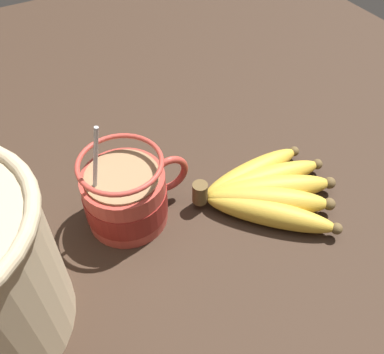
{
  "coord_description": "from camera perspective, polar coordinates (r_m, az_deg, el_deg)",
  "views": [
    {
      "loc": [
        -13.07,
        -37.1,
        46.44
      ],
      "look_at": [
        5.22,
        -4.58,
        7.16
      ],
      "focal_mm": 40.0,
      "sensor_mm": 36.0,
      "label": 1
    }
  ],
  "objects": [
    {
      "name": "banana_bunch",
      "position": [
        0.57,
        9.76,
        -1.86
      ],
      "size": [
        19.12,
        16.17,
        4.1
      ],
      "color": "brown",
      "rests_on": "table"
    },
    {
      "name": "table",
      "position": [
        0.6,
        -6.53,
        -2.81
      ],
      "size": [
        133.01,
        133.01,
        2.8
      ],
      "color": "#332319",
      "rests_on": "ground"
    },
    {
      "name": "coffee_mug",
      "position": [
        0.53,
        -8.77,
        -2.46
      ],
      "size": [
        13.92,
        10.32,
        15.74
      ],
      "color": "#B23D33",
      "rests_on": "table"
    }
  ]
}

